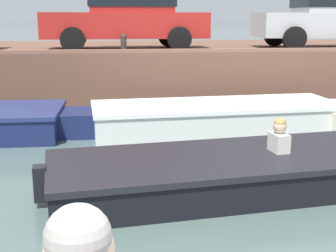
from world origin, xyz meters
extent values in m
plane|color=#4C605B|center=(0.00, 4.80, 0.00)|extent=(400.00, 400.00, 0.00)
cube|color=brown|center=(0.00, 12.60, 0.75)|extent=(60.00, 6.00, 1.50)
cube|color=brown|center=(0.00, 9.72, 1.54)|extent=(60.00, 0.24, 0.08)
cube|color=navy|center=(-1.54, 7.87, 0.24)|extent=(1.02, 1.04, 0.48)
cube|color=white|center=(1.17, 7.90, 0.25)|extent=(5.21, 2.08, 0.50)
cube|color=white|center=(1.17, 7.90, 0.54)|extent=(5.28, 2.15, 0.08)
cube|color=brown|center=(0.78, 7.87, 0.44)|extent=(0.36, 1.54, 0.06)
cube|color=black|center=(0.62, 4.44, 0.21)|extent=(5.04, 2.36, 0.41)
cube|color=black|center=(0.62, 4.44, 0.45)|extent=(5.10, 2.43, 0.08)
cube|color=brown|center=(0.26, 4.39, 0.35)|extent=(0.45, 1.56, 0.06)
cube|color=black|center=(-1.88, 4.10, 0.31)|extent=(0.19, 0.22, 0.45)
cube|color=silver|center=(1.34, 4.54, 0.53)|extent=(0.24, 0.34, 0.44)
sphere|color=beige|center=(1.34, 4.54, 0.85)|extent=(0.19, 0.19, 0.19)
sphere|color=tan|center=(1.34, 4.54, 0.89)|extent=(0.17, 0.17, 0.17)
cube|color=#B2231E|center=(-0.67, 10.93, 2.12)|extent=(4.26, 1.88, 0.64)
cube|color=#B2231E|center=(-0.50, 10.94, 2.74)|extent=(2.15, 1.59, 0.60)
cube|color=black|center=(-0.50, 10.94, 2.74)|extent=(2.24, 1.63, 0.33)
cylinder|color=black|center=(-1.93, 10.00, 1.80)|extent=(0.61, 0.20, 0.60)
cylinder|color=black|center=(-2.00, 11.76, 1.80)|extent=(0.61, 0.20, 0.60)
cylinder|color=black|center=(0.67, 10.11, 1.80)|extent=(0.61, 0.20, 0.60)
cylinder|color=black|center=(0.60, 11.86, 1.80)|extent=(0.61, 0.20, 0.60)
cube|color=#B7BABC|center=(4.87, 10.93, 2.12)|extent=(3.96, 1.85, 0.64)
cube|color=#B7BABC|center=(5.02, 10.93, 2.74)|extent=(2.01, 1.57, 0.60)
cube|color=black|center=(5.02, 10.93, 2.74)|extent=(2.09, 1.61, 0.33)
cylinder|color=black|center=(3.63, 10.11, 1.80)|extent=(0.61, 0.20, 0.60)
cylinder|color=black|center=(3.69, 11.85, 1.80)|extent=(0.61, 0.20, 0.60)
cylinder|color=#2D2B28|center=(-0.72, 9.85, 1.68)|extent=(0.14, 0.14, 0.35)
sphere|color=#2D2B28|center=(-0.72, 9.85, 1.87)|extent=(0.15, 0.15, 0.15)
sphere|color=beige|center=(-1.00, -0.36, 1.71)|extent=(0.20, 0.20, 0.20)
sphere|color=gray|center=(-1.00, -0.37, 1.75)|extent=(0.19, 0.19, 0.19)
camera|label=1|loc=(-0.88, -1.56, 2.34)|focal=50.00mm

